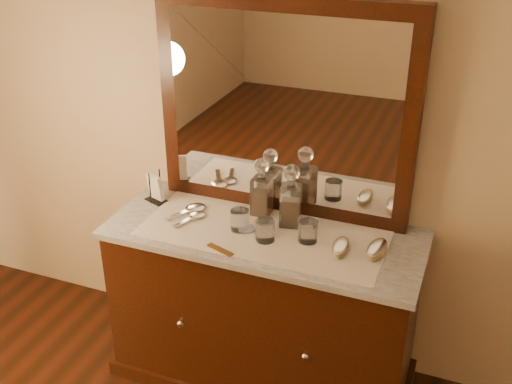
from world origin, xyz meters
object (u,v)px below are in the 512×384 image
Objects in this scene: decanter_right at (291,202)px; brush_near at (340,247)px; mirror_frame at (284,110)px; pin_dish at (247,228)px; napkin_rack at (155,189)px; decanter_left at (262,193)px; brush_far at (377,249)px; comb at (220,250)px; hand_mirror_inner at (194,216)px; hand_mirror_outer at (192,209)px; dresser_cabinet at (263,309)px.

decanter_right is 0.32m from brush_near.
pin_dish is (-0.08, -0.26, -0.49)m from mirror_frame.
napkin_rack is 1.04× the size of brush_near.
brush_far is at bearing -14.67° from decanter_left.
pin_dish is 0.44× the size of napkin_rack.
pin_dish is at bearing -178.59° from brush_far.
brush_far is (0.63, 0.22, 0.02)m from comb.
hand_mirror_inner is (-0.71, 0.03, -0.01)m from brush_near.
hand_mirror_outer is 1.14× the size of hand_mirror_inner.
decanter_right reaches higher than decanter_left.
mirror_frame is at bearing 15.14° from napkin_rack.
decanter_left is 0.95× the size of decanter_right.
dresser_cabinet is 0.51m from comb.
decanter_right is (0.69, 0.02, 0.06)m from napkin_rack.
napkin_rack is 0.54m from decanter_left.
brush_far reaches higher than brush_near.
napkin_rack is 0.97m from brush_near.
pin_dish is at bearing 97.44° from comb.
brush_far is (0.15, 0.04, 0.00)m from brush_near.
comb is at bearing -122.92° from decanter_right.
hand_mirror_inner is at bearing -55.63° from hand_mirror_outer.
decanter_left reaches higher than hand_mirror_outer.
hand_mirror_outer is (-0.39, -0.20, -0.49)m from mirror_frame.
dresser_cabinet is 8.10× the size of brush_far.
mirror_frame is 0.66m from brush_near.
pin_dish is 0.44m from brush_near.
brush_far is at bearing 1.41° from pin_dish.
brush_far is 0.86m from hand_mirror_inner.
brush_near reaches higher than hand_mirror_inner.
napkin_rack reaches higher than hand_mirror_outer.
dresser_cabinet is 4.89× the size of decanter_left.
pin_dish is 0.23m from decanter_right.
pin_dish is 0.27m from hand_mirror_inner.
napkin_rack reaches higher than brush_far.
dresser_cabinet is 8.68× the size of napkin_rack.
pin_dish is 0.59m from brush_far.
hand_mirror_inner reaches higher than pin_dish.
decanter_left is (0.53, 0.07, 0.05)m from napkin_rack.
decanter_left is at bearing 87.09° from pin_dish.
mirror_frame reaches higher than decanter_right.
comb is 0.40m from decanter_right.
decanter_right is at bearing -57.73° from mirror_frame.
brush_near is at bearing -23.61° from decanter_left.
decanter_right is 1.75× the size of brush_far.
decanter_right is at bearing 14.10° from hand_mirror_inner.
mirror_frame is 0.42m from decanter_right.
pin_dish reaches higher than dresser_cabinet.
hand_mirror_outer is (0.21, -0.03, -0.05)m from napkin_rack.
hand_mirror_inner reaches higher than comb.
brush_near is 0.79× the size of hand_mirror_inner.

